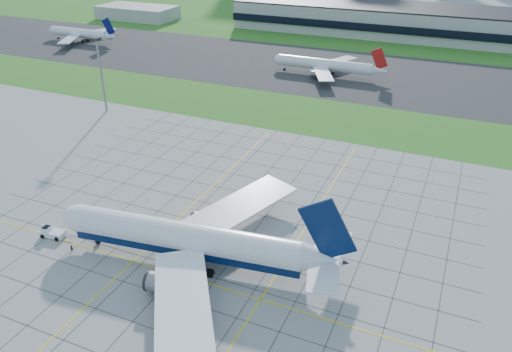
% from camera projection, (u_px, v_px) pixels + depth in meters
% --- Properties ---
extents(ground, '(1400.00, 1400.00, 0.00)m').
position_uv_depth(ground, '(181.00, 268.00, 98.81)').
color(ground, '#9E9D98').
rests_on(ground, ground).
extents(grass_median, '(700.00, 35.00, 0.04)m').
position_uv_depth(grass_median, '(318.00, 116.00, 171.48)').
color(grass_median, '#307220').
rests_on(grass_median, ground).
extents(asphalt_taxiway, '(700.00, 75.00, 0.04)m').
position_uv_depth(asphalt_taxiway, '(356.00, 74.00, 215.88)').
color(asphalt_taxiway, '#383838').
rests_on(asphalt_taxiway, ground).
extents(grass_far, '(700.00, 145.00, 0.04)m').
position_uv_depth(grass_far, '(399.00, 26.00, 304.72)').
color(grass_far, '#307220').
rests_on(grass_far, ground).
extents(apron_markings, '(120.00, 130.00, 0.03)m').
position_uv_depth(apron_markings, '(210.00, 239.00, 107.60)').
color(apron_markings, '#474744').
rests_on(apron_markings, ground).
extents(terminal, '(260.00, 43.00, 15.80)m').
position_uv_depth(terminal, '(469.00, 26.00, 266.53)').
color(terminal, '#B7B7B2').
rests_on(terminal, ground).
extents(service_block, '(50.00, 25.00, 8.00)m').
position_uv_depth(service_block, '(138.00, 12.00, 323.24)').
color(service_block, '#B7B7B2').
rests_on(service_block, ground).
extents(light_mast, '(2.50, 2.50, 25.60)m').
position_uv_depth(light_mast, '(100.00, 66.00, 168.49)').
color(light_mast, gray).
rests_on(light_mast, ground).
extents(airliner, '(61.03, 61.48, 19.25)m').
position_uv_depth(airliner, '(189.00, 240.00, 98.29)').
color(airliner, white).
rests_on(airliner, ground).
extents(pushback_tug, '(7.95, 3.32, 2.18)m').
position_uv_depth(pushback_tug, '(52.00, 232.00, 107.97)').
color(pushback_tug, white).
rests_on(pushback_tug, ground).
extents(crew_near, '(0.58, 0.67, 1.56)m').
position_uv_depth(crew_near, '(72.00, 248.00, 103.28)').
color(crew_near, black).
rests_on(crew_near, ground).
extents(distant_jet_0, '(41.21, 42.66, 14.08)m').
position_uv_depth(distant_jet_0, '(81.00, 33.00, 266.58)').
color(distant_jet_0, white).
rests_on(distant_jet_0, ground).
extents(distant_jet_1, '(46.90, 42.66, 14.08)m').
position_uv_depth(distant_jet_1, '(326.00, 65.00, 212.23)').
color(distant_jet_1, white).
rests_on(distant_jet_1, ground).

